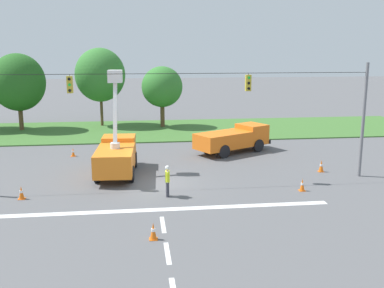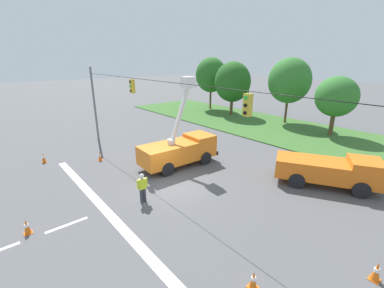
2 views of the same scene
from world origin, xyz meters
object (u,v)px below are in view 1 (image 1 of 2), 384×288
utility_truck_support_near (234,138)px  traffic_cone_foreground_right (302,185)px  traffic_cone_mid_right (21,193)px  tree_east (162,87)px  traffic_cone_near_bucket (321,166)px  tree_centre (100,75)px  utility_truck_bucket_lift (117,154)px  traffic_cone_mid_left (73,152)px  tree_west (18,82)px  traffic_cone_lane_edge_a (153,231)px  road_worker (167,179)px

utility_truck_support_near → traffic_cone_foreground_right: utility_truck_support_near is taller
utility_truck_support_near → traffic_cone_mid_right: 16.91m
tree_east → traffic_cone_near_bucket: (9.43, -18.47, -3.79)m
tree_centre → traffic_cone_near_bucket: size_ratio=10.02×
utility_truck_bucket_lift → traffic_cone_mid_left: bearing=123.0°
tree_west → traffic_cone_lane_edge_a: 30.58m
utility_truck_support_near → traffic_cone_mid_right: bearing=-145.1°
traffic_cone_near_bucket → traffic_cone_mid_left: bearing=158.9°
tree_east → traffic_cone_lane_edge_a: 28.27m
tree_east → traffic_cone_mid_left: tree_east is taller
road_worker → traffic_cone_foreground_right: road_worker is taller
road_worker → tree_east: bearing=87.3°
utility_truck_bucket_lift → road_worker: bearing=-59.1°
tree_west → traffic_cone_lane_edge_a: (11.99, -27.78, -4.41)m
tree_east → utility_truck_bucket_lift: utility_truck_bucket_lift is taller
tree_centre → traffic_cone_mid_right: size_ratio=10.96×
road_worker → traffic_cone_mid_left: (-6.46, 10.34, -0.68)m
traffic_cone_foreground_right → traffic_cone_mid_left: 17.55m
traffic_cone_foreground_right → traffic_cone_mid_left: (-14.22, 10.29, -0.04)m
road_worker → traffic_cone_mid_right: (-7.92, 0.54, -0.63)m
road_worker → traffic_cone_mid_right: size_ratio=2.39×
utility_truck_bucket_lift → utility_truck_support_near: utility_truck_bucket_lift is taller
tree_east → traffic_cone_lane_edge_a: (-2.07, -27.94, -3.81)m
utility_truck_support_near → traffic_cone_mid_right: (-13.85, -9.66, -0.75)m
utility_truck_support_near → traffic_cone_mid_right: size_ratio=8.83×
utility_truck_support_near → traffic_cone_lane_edge_a: utility_truck_support_near is taller
traffic_cone_lane_edge_a → traffic_cone_mid_left: bearing=108.8°
tree_east → road_worker: bearing=-92.7°
tree_west → traffic_cone_foreground_right: (20.76, -22.09, -4.44)m
traffic_cone_foreground_right → traffic_cone_lane_edge_a: (-8.77, -5.69, 0.02)m
traffic_cone_mid_right → tree_centre: bearing=83.4°
traffic_cone_near_bucket → traffic_cone_foreground_right: bearing=-125.9°
tree_centre → road_worker: tree_centre is taller
tree_east → traffic_cone_lane_edge_a: size_ratio=8.25×
traffic_cone_mid_right → traffic_cone_near_bucket: size_ratio=0.91×
tree_west → traffic_cone_foreground_right: 30.63m
utility_truck_bucket_lift → traffic_cone_near_bucket: bearing=-4.7°
traffic_cone_mid_right → traffic_cone_near_bucket: (18.40, 3.28, 0.04)m
tree_west → utility_truck_bucket_lift: size_ratio=1.14×
utility_truck_bucket_lift → traffic_cone_lane_edge_a: utility_truck_bucket_lift is taller
traffic_cone_lane_edge_a → traffic_cone_near_bucket: bearing=39.5°
tree_centre → traffic_cone_mid_right: 23.91m
tree_centre → tree_east: (6.28, -1.47, -1.17)m
utility_truck_bucket_lift → utility_truck_support_near: 10.33m
traffic_cone_foreground_right → utility_truck_support_near: bearing=100.2°
tree_west → traffic_cone_near_bucket: 30.11m
utility_truck_support_near → traffic_cone_mid_left: utility_truck_support_near is taller
traffic_cone_foreground_right → traffic_cone_lane_edge_a: size_ratio=0.95×
traffic_cone_foreground_right → traffic_cone_mid_right: 15.68m
traffic_cone_near_bucket → utility_truck_bucket_lift: bearing=175.3°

